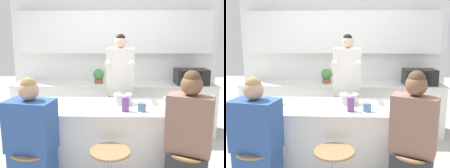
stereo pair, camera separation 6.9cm
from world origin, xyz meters
TOP-DOWN VIEW (x-y plane):
  - wall_back at (0.00, 1.78)m, footprint 3.81×0.22m
  - back_counter at (0.00, 1.48)m, footprint 3.53×0.64m
  - kitchen_island at (0.00, 0.00)m, footprint 1.88×0.83m
  - person_cooking at (0.11, 0.64)m, footprint 0.41×0.60m
  - person_wrapped_blanket at (-0.75, -0.66)m, footprint 0.49×0.36m
  - person_seated_near at (0.74, -0.66)m, footprint 0.46×0.39m
  - cooking_pot at (0.13, 0.09)m, footprint 0.32×0.24m
  - fruit_bowl at (0.76, 0.21)m, footprint 0.22×0.22m
  - coffee_cup_near at (0.34, -0.22)m, footprint 0.12×0.09m
  - banana_bunch at (-0.69, -0.01)m, footprint 0.14×0.10m
  - juice_carton at (0.16, -0.21)m, footprint 0.08×0.08m
  - microwave at (1.35, 1.44)m, footprint 0.54×0.39m
  - potted_plant at (-0.27, 1.48)m, footprint 0.20×0.20m

SIDE VIEW (x-z plane):
  - back_counter at x=0.00m, z-range 0.00..0.93m
  - kitchen_island at x=0.00m, z-range 0.01..0.94m
  - person_wrapped_blanket at x=-0.75m, z-range -0.04..1.35m
  - person_seated_near at x=0.74m, z-range -0.06..1.39m
  - person_cooking at x=0.11m, z-range -0.01..1.78m
  - banana_bunch at x=-0.69m, z-range 0.93..0.98m
  - fruit_bowl at x=0.76m, z-range 0.93..0.99m
  - coffee_cup_near at x=0.34m, z-range 0.93..1.03m
  - cooking_pot at x=0.13m, z-range 0.93..1.06m
  - juice_carton at x=0.16m, z-range 0.93..1.10m
  - microwave at x=1.35m, z-range 0.93..1.20m
  - potted_plant at x=-0.27m, z-range 0.94..1.20m
  - wall_back at x=0.00m, z-range 0.19..2.89m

